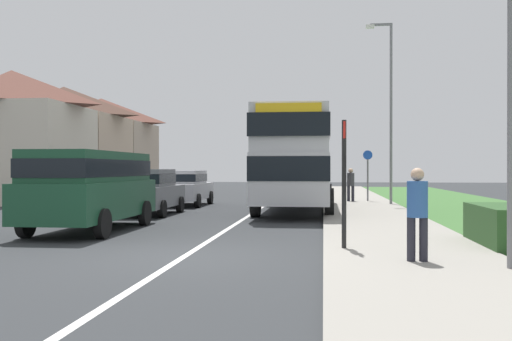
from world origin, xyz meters
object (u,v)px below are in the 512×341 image
(parked_car_silver, at_px, (185,186))
(pedestrian_at_stop, at_px, (417,210))
(parked_van_dark_green, at_px, (91,184))
(bus_stop_sign, at_px, (344,175))
(cycle_route_sign, at_px, (368,173))
(street_lamp_mid, at_px, (389,102))
(pedestrian_walking_away, at_px, (351,183))
(double_decker_bus, at_px, (296,156))
(parked_car_grey, at_px, (147,190))

(parked_car_silver, xyz_separation_m, pedestrian_at_stop, (7.67, -15.44, 0.11))
(parked_van_dark_green, distance_m, bus_stop_sign, 7.35)
(bus_stop_sign, height_order, cycle_route_sign, bus_stop_sign)
(parked_car_silver, relative_size, street_lamp_mid, 0.55)
(pedestrian_at_stop, height_order, cycle_route_sign, cycle_route_sign)
(parked_car_silver, bearing_deg, bus_stop_sign, -64.95)
(pedestrian_walking_away, bearing_deg, pedestrian_at_stop, -89.10)
(double_decker_bus, height_order, parked_car_grey, double_decker_bus)
(parked_van_dark_green, xyz_separation_m, cycle_route_sign, (8.20, 13.22, 0.17))
(parked_car_silver, relative_size, cycle_route_sign, 1.74)
(parked_van_dark_green, distance_m, parked_car_silver, 10.56)
(parked_car_grey, xyz_separation_m, pedestrian_walking_away, (7.52, 7.51, 0.08))
(parked_van_dark_green, distance_m, cycle_route_sign, 15.56)
(bus_stop_sign, bearing_deg, street_lamp_mid, 80.44)
(double_decker_bus, height_order, pedestrian_walking_away, double_decker_bus)
(bus_stop_sign, xyz_separation_m, cycle_route_sign, (1.69, 16.60, -0.11))
(parked_car_grey, bearing_deg, parked_car_silver, 88.61)
(cycle_route_sign, relative_size, street_lamp_mid, 0.32)
(parked_car_grey, height_order, street_lamp_mid, street_lamp_mid)
(pedestrian_walking_away, distance_m, street_lamp_mid, 4.31)
(pedestrian_walking_away, xyz_separation_m, cycle_route_sign, (0.82, 0.36, 0.45))
(parked_car_silver, distance_m, pedestrian_at_stop, 17.24)
(double_decker_bus, bearing_deg, pedestrian_at_stop, -78.15)
(double_decker_bus, height_order, pedestrian_at_stop, double_decker_bus)
(pedestrian_walking_away, relative_size, bus_stop_sign, 0.64)
(pedestrian_walking_away, distance_m, cycle_route_sign, 1.00)
(double_decker_bus, distance_m, bus_stop_sign, 11.03)
(pedestrian_at_stop, relative_size, cycle_route_sign, 0.66)
(pedestrian_at_stop, relative_size, pedestrian_walking_away, 1.00)
(parked_van_dark_green, bearing_deg, street_lamp_mid, 50.88)
(double_decker_bus, relative_size, parked_car_grey, 2.43)
(parked_van_dark_green, relative_size, pedestrian_walking_away, 3.13)
(parked_van_dark_green, distance_m, pedestrian_walking_away, 14.83)
(parked_van_dark_green, distance_m, pedestrian_at_stop, 9.10)
(cycle_route_sign, bearing_deg, double_decker_bus, -118.91)
(pedestrian_at_stop, height_order, bus_stop_sign, bus_stop_sign)
(double_decker_bus, bearing_deg, bus_stop_sign, -82.42)
(parked_car_grey, height_order, pedestrian_at_stop, pedestrian_at_stop)
(parked_van_dark_green, bearing_deg, parked_car_silver, 90.01)
(parked_car_grey, bearing_deg, bus_stop_sign, -52.75)
(double_decker_bus, xyz_separation_m, pedestrian_walking_away, (2.33, 5.33, -1.16))
(double_decker_bus, bearing_deg, street_lamp_mid, 41.77)
(parked_car_silver, height_order, pedestrian_at_stop, pedestrian_at_stop)
(cycle_route_sign, bearing_deg, pedestrian_at_stop, -91.70)
(double_decker_bus, distance_m, parked_car_grey, 5.76)
(parked_car_grey, bearing_deg, parked_van_dark_green, -88.64)
(double_decker_bus, distance_m, parked_car_silver, 6.03)
(parked_van_dark_green, xyz_separation_m, bus_stop_sign, (6.51, -3.39, 0.28))
(parked_car_silver, bearing_deg, parked_car_grey, -91.39)
(pedestrian_walking_away, xyz_separation_m, street_lamp_mid, (1.55, -1.87, 3.57))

